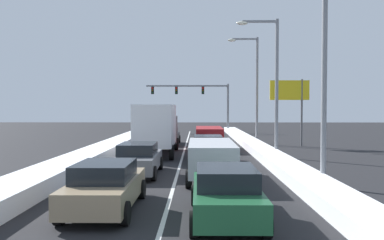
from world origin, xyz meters
name	(u,v)px	position (x,y,z in m)	size (l,w,h in m)	color
ground_plane	(181,162)	(0.00, 18.09, 0.00)	(120.00, 120.00, 0.00)	black
lane_stripe_between_right_lane_and_center_lane	(184,153)	(0.00, 22.62, 0.00)	(0.14, 49.76, 0.01)	silver
snow_bank_right_shoulder	(260,149)	(5.30, 22.62, 0.28)	(1.44, 49.76, 0.55)	white
snow_bank_left_shoulder	(108,148)	(-5.30, 22.62, 0.33)	(1.90, 49.76, 0.66)	white
sedan_green_right_lane_nearest	(226,193)	(1.75, 6.70, 0.76)	(2.00, 4.50, 1.51)	#1E5633
suv_silver_right_lane_second	(211,157)	(1.57, 12.65, 1.02)	(2.16, 4.90, 1.67)	#B7BABF
sedan_navy_right_lane_third	(208,148)	(1.59, 18.93, 0.76)	(2.00, 4.50, 1.51)	navy
suv_red_right_lane_fourth	(209,136)	(1.85, 25.02, 1.02)	(2.16, 4.90, 1.67)	maroon
sedan_tan_center_lane_nearest	(106,186)	(-1.89, 7.63, 0.76)	(2.00, 4.50, 1.51)	#937F60
sedan_gray_center_lane_second	(138,159)	(-1.83, 13.91, 0.76)	(2.00, 4.50, 1.51)	slate
box_truck_center_lane_third	(157,127)	(-1.73, 21.52, 1.90)	(2.53, 7.20, 3.36)	#38383D
sedan_black_center_lane_fourth	(168,136)	(-1.56, 28.84, 0.76)	(2.00, 4.50, 1.51)	black
traffic_light_gantry	(199,95)	(1.18, 45.22, 4.72)	(10.60, 0.47, 6.20)	slate
street_lamp_right_near	(315,64)	(5.65, 11.31, 4.90)	(2.66, 0.36, 8.19)	gray
street_lamp_right_mid	(271,76)	(5.65, 20.36, 5.20)	(2.66, 0.36, 8.76)	gray
street_lamp_right_far	(253,81)	(5.82, 29.40, 5.46)	(2.66, 0.36, 9.26)	gray
roadside_sign_right	(290,97)	(8.50, 27.44, 4.02)	(3.20, 0.16, 5.50)	#59595B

